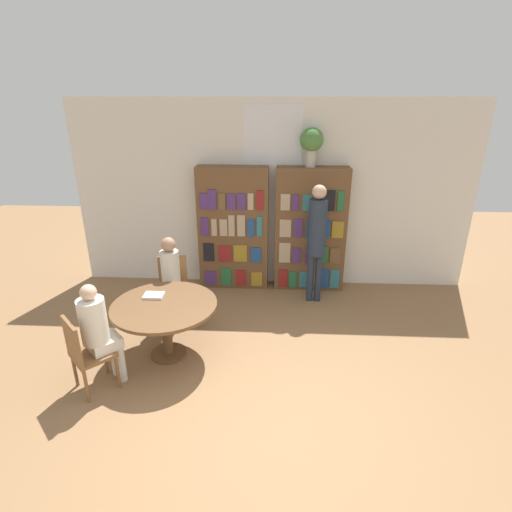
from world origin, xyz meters
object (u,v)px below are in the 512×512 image
Objects in this scene: chair_near_camera at (85,351)px; seated_reader_left at (171,276)px; reading_table at (165,312)px; chair_left_side at (173,285)px; bookshelf_right at (310,230)px; librarian_standing at (317,233)px; seated_reader_right at (99,328)px; flower_vase at (312,142)px; bookshelf_left at (233,229)px.

chair_near_camera is 1.58m from seated_reader_left.
reading_table is 0.97m from chair_near_camera.
seated_reader_left reaches higher than reading_table.
chair_near_camera is at bearing 63.00° from chair_left_side.
bookshelf_right is 0.52m from librarian_standing.
chair_near_camera is 0.49× the size of librarian_standing.
reading_table is at bearing 90.00° from seated_reader_right.
chair_left_side reaches higher than reading_table.
seated_reader_left is at bearing -159.53° from librarian_standing.
seated_reader_right is 0.67× the size of librarian_standing.
chair_left_side is at bearing -90.00° from seated_reader_left.
flower_vase reaches higher than reading_table.
reading_table is (-0.62, -2.04, -0.40)m from bookshelf_left.
seated_reader_right is (-0.41, -1.51, 0.21)m from chair_left_side.
chair_near_camera is at bearing -133.13° from bookshelf_right.
bookshelf_left is at bearing -133.96° from chair_left_side.
librarian_standing reaches higher than chair_left_side.
flower_vase is at bearing -155.54° from seated_reader_left.
chair_left_side is at bearing 98.80° from reading_table.
seated_reader_left is (-1.93, -1.27, -1.65)m from flower_vase.
flower_vase is at bearing 48.45° from reading_table.
seated_reader_left is at bearing 113.99° from chair_near_camera.
seated_reader_left is at bearing 98.80° from reading_table.
librarian_standing is at bearing -173.06° from chair_left_side.
seated_reader_left reaches higher than seated_reader_right.
bookshelf_right is 2.79m from reading_table.
bookshelf_right is 1.62× the size of seated_reader_right.
flower_vase is 2.84m from seated_reader_left.
chair_left_side is 0.49× the size of librarian_standing.
bookshelf_left is 2.24× the size of chair_left_side.
librarian_standing is (1.92, 1.54, 0.52)m from reading_table.
bookshelf_left reaches higher than reading_table.
reading_table is at bearing -132.40° from bookshelf_right.
bookshelf_left is at bearing 179.98° from bookshelf_right.
seated_reader_right is (-0.56, -0.56, 0.11)m from reading_table.
chair_near_camera reaches higher than reading_table.
seated_reader_left is at bearing -120.23° from bookshelf_left.
bookshelf_right reaches higher than chair_left_side.
seated_reader_left is (0.03, -0.18, 0.22)m from chair_left_side.
flower_vase is (1.20, 0.00, 1.37)m from bookshelf_left.
bookshelf_right is at bearing -160.47° from chair_left_side.
bookshelf_right is at bearing -5.78° from flower_vase.
chair_near_camera is (-2.50, -2.72, -1.87)m from flower_vase.
flower_vase reaches higher than chair_near_camera.
bookshelf_left is 2.86m from seated_reader_right.
librarian_standing is at bearing 85.64° from chair_near_camera.
reading_table is (-1.81, -2.04, -1.77)m from flower_vase.
reading_table is 1.02× the size of seated_reader_right.
bookshelf_right is at bearing 47.60° from reading_table.
bookshelf_left is 1.60× the size of reading_table.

